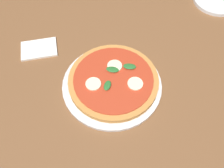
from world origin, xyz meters
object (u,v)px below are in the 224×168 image
at_px(dining_table, 119,83).
at_px(serving_tray, 112,85).
at_px(pizza, 113,80).
at_px(plate_white, 217,0).
at_px(napkin, 39,49).

relative_size(dining_table, serving_tray, 4.35).
bearing_deg(dining_table, serving_tray, 37.43).
bearing_deg(dining_table, pizza, 38.75).
height_order(dining_table, serving_tray, serving_tray).
bearing_deg(serving_tray, plate_white, -165.72).
xyz_separation_m(serving_tray, plate_white, (-0.61, -0.15, 0.00)).
height_order(serving_tray, plate_white, plate_white).
distance_m(pizza, napkin, 0.32).
bearing_deg(plate_white, dining_table, 11.39).
xyz_separation_m(pizza, napkin, (0.16, -0.27, -0.02)).
bearing_deg(pizza, plate_white, -165.91).
bearing_deg(dining_table, plate_white, -168.61).
relative_size(serving_tray, napkin, 2.54).
bearing_deg(napkin, plate_white, 171.27).
relative_size(dining_table, pizza, 4.80).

